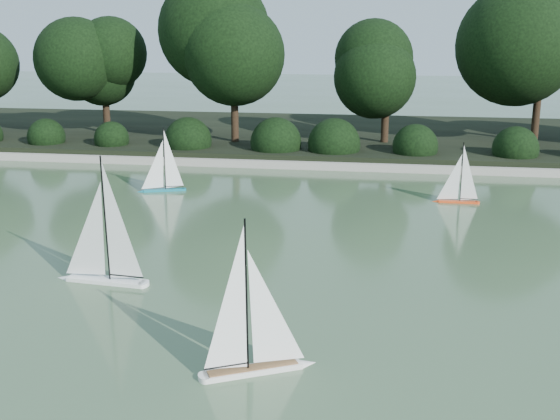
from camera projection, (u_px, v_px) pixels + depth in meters
The scene contains 9 objects.
ground at pixel (288, 324), 8.24m from camera, with size 80.00×80.00×0.00m, color #2C4127.
pond_coping at pixel (341, 166), 16.80m from camera, with size 40.00×0.35×0.18m, color gray.
far_bank at pixel (350, 137), 20.60m from camera, with size 40.00×8.00×0.30m, color black.
tree_line at pixel (397, 53), 18.28m from camera, with size 26.31×3.93×4.39m.
shrub_hedge at pixel (344, 145), 17.57m from camera, with size 29.10×1.10×1.10m.
sailboat_white_a at pixel (98, 261), 9.50m from camera, with size 1.38×0.35×1.88m.
sailboat_white_b at pixel (262, 347), 7.07m from camera, with size 1.19×0.72×1.71m.
sailboat_orange at pixel (455, 193), 13.72m from camera, with size 0.93×0.17×1.27m.
sailboat_teal at pixel (160, 181), 14.63m from camera, with size 1.02×0.48×1.42m.
Camera 1 is at (1.07, -7.53, 3.44)m, focal length 45.00 mm.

